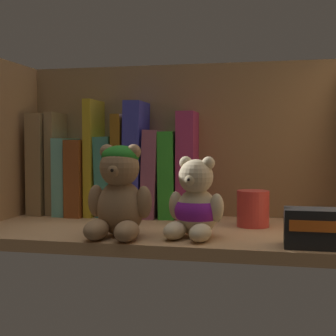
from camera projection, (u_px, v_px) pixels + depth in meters
shelf_board at (162, 233)px, 86.48cm from camera, size 64.28×31.13×2.00cm
shelf_back_panel at (179, 145)px, 101.44cm from camera, size 66.68×1.20×33.52cm
book_0 at (46, 164)px, 104.57cm from camera, size 3.41×11.98×21.30cm
book_1 at (58, 163)px, 103.93cm from camera, size 1.80×9.95×21.60cm
book_2 at (70, 176)px, 103.53cm from camera, size 2.59×12.64×16.14cm
book_3 at (84, 177)px, 102.83cm from camera, size 3.36×13.97×15.77cm
book_4 at (97, 158)px, 102.00cm from camera, size 1.70×11.83×24.02cm
book_5 at (110, 176)px, 101.58cm from camera, size 3.94×10.47×16.51cm
book_6 at (124, 165)px, 100.81cm from camera, size 2.01×12.08×20.92cm
book_7 at (138, 159)px, 100.09cm from camera, size 3.88×12.02×23.60cm
book_8 at (154, 173)px, 99.50cm from camera, size 3.54×11.18×17.83cm
book_9 at (170, 174)px, 98.78cm from camera, size 3.42×10.44×17.45cm
book_10 at (188, 165)px, 97.89cm from camera, size 3.50×9.61×21.40cm
teddy_bear_larger at (119, 193)px, 77.56cm from camera, size 10.88×11.01×14.97cm
teddy_bear_smaller at (196, 206)px, 77.15cm from camera, size 9.91×10.46×13.01cm
pillar_candle at (253, 209)px, 87.09cm from camera, size 5.83×5.83×6.55cm
small_product_box at (314, 228)px, 69.60cm from camera, size 8.42×5.42×5.64cm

